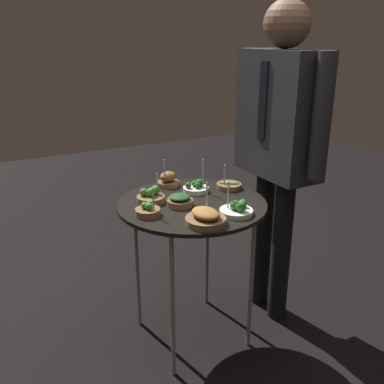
# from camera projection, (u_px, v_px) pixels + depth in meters

# --- Properties ---
(ground_plane) EXTENTS (8.00, 8.00, 0.00)m
(ground_plane) POSITION_uv_depth(u_px,v_px,m) (192.00, 333.00, 2.27)
(ground_plane) COLOR black
(serving_cart) EXTENTS (0.70, 0.70, 0.75)m
(serving_cart) POSITION_uv_depth(u_px,v_px,m) (192.00, 212.00, 2.03)
(serving_cart) COLOR black
(serving_cart) RESTS_ON ground_plane
(bowl_broccoli_far_rim) EXTENTS (0.13, 0.13, 0.17)m
(bowl_broccoli_far_rim) POSITION_uv_depth(u_px,v_px,m) (196.00, 188.00, 2.13)
(bowl_broccoli_far_rim) COLOR silver
(bowl_broccoli_far_rim) RESTS_ON serving_cart
(bowl_broccoli_mid_left) EXTENTS (0.15, 0.15, 0.14)m
(bowl_broccoli_mid_left) POSITION_uv_depth(u_px,v_px,m) (237.00, 209.00, 1.86)
(bowl_broccoli_mid_left) COLOR white
(bowl_broccoli_mid_left) RESTS_ON serving_cart
(bowl_broccoli_mid_right) EXTENTS (0.11, 0.11, 0.13)m
(bowl_broccoli_mid_right) POSITION_uv_depth(u_px,v_px,m) (148.00, 211.00, 1.85)
(bowl_broccoli_mid_right) COLOR brown
(bowl_broccoli_mid_right) RESTS_ON serving_cart
(bowl_roast_front_left) EXTENTS (0.11, 0.11, 0.15)m
(bowl_roast_front_left) POSITION_uv_depth(u_px,v_px,m) (168.00, 180.00, 2.22)
(bowl_roast_front_left) COLOR brown
(bowl_roast_front_left) RESTS_ON serving_cart
(bowl_broccoli_front_right) EXTENTS (0.13, 0.13, 0.14)m
(bowl_broccoli_front_right) POSITION_uv_depth(u_px,v_px,m) (151.00, 197.00, 2.00)
(bowl_broccoli_front_right) COLOR brown
(bowl_broccoli_front_right) RESTS_ON serving_cart
(bowl_spinach_front_center) EXTENTS (0.12, 0.12, 0.06)m
(bowl_spinach_front_center) POSITION_uv_depth(u_px,v_px,m) (180.00, 201.00, 1.96)
(bowl_spinach_front_center) COLOR brown
(bowl_spinach_front_center) RESTS_ON serving_cart
(bowl_asparagus_near_rim) EXTENTS (0.13, 0.13, 0.13)m
(bowl_asparagus_near_rim) POSITION_uv_depth(u_px,v_px,m) (229.00, 186.00, 2.18)
(bowl_asparagus_near_rim) COLOR brown
(bowl_asparagus_near_rim) RESTS_ON serving_cart
(bowl_roast_back_left) EXTENTS (0.17, 0.17, 0.17)m
(bowl_roast_back_left) POSITION_uv_depth(u_px,v_px,m) (206.00, 218.00, 1.76)
(bowl_roast_back_left) COLOR brown
(bowl_roast_back_left) RESTS_ON serving_cart
(waiter_figure) EXTENTS (0.61, 0.23, 1.65)m
(waiter_figure) POSITION_uv_depth(u_px,v_px,m) (280.00, 130.00, 2.13)
(waiter_figure) COLOR black
(waiter_figure) RESTS_ON ground_plane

